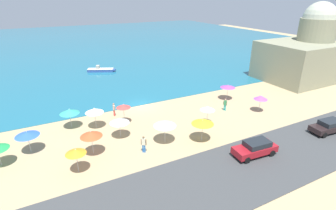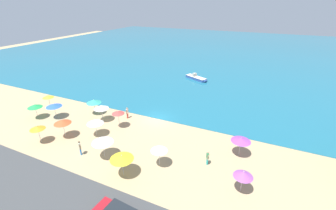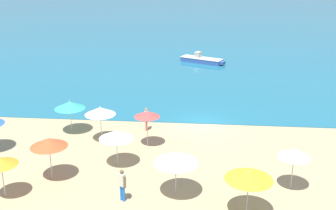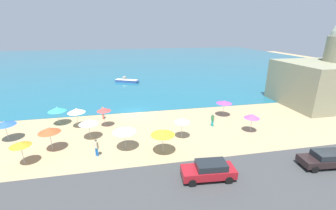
% 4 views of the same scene
% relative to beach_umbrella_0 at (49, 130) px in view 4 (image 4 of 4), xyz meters
% --- Properties ---
extents(ground_plane, '(160.00, 160.00, 0.00)m').
position_rel_beach_umbrella_0_xyz_m(ground_plane, '(8.59, 9.32, -2.28)').
color(ground_plane, tan).
extents(sea, '(150.00, 110.00, 0.05)m').
position_rel_beach_umbrella_0_xyz_m(sea, '(8.59, 64.32, -2.25)').
color(sea, '#1D647E').
rests_on(sea, ground_plane).
extents(coastal_road, '(80.00, 8.00, 0.06)m').
position_rel_beach_umbrella_0_xyz_m(coastal_road, '(8.59, -8.68, -2.25)').
color(coastal_road, '#3D3F40').
rests_on(coastal_road, ground_plane).
extents(beach_umbrella_0, '(2.11, 2.11, 2.60)m').
position_rel_beach_umbrella_0_xyz_m(beach_umbrella_0, '(0.00, 0.00, 0.00)').
color(beach_umbrella_0, '#B2B2B7').
rests_on(beach_umbrella_0, ground_plane).
extents(beach_umbrella_2, '(2.26, 2.26, 2.31)m').
position_rel_beach_umbrella_0_xyz_m(beach_umbrella_2, '(-5.45, 3.34, -0.24)').
color(beach_umbrella_2, '#B2B2B7').
rests_on(beach_umbrella_2, ground_plane).
extents(beach_umbrella_3, '(2.24, 2.24, 2.43)m').
position_rel_beach_umbrella_0_xyz_m(beach_umbrella_3, '(-0.99, 6.86, -0.18)').
color(beach_umbrella_3, '#B2B2B7').
rests_on(beach_umbrella_3, ground_plane).
extents(beach_umbrella_4, '(2.36, 2.36, 2.49)m').
position_rel_beach_umbrella_0_xyz_m(beach_umbrella_4, '(10.93, -2.74, -0.06)').
color(beach_umbrella_4, '#B2B2B7').
rests_on(beach_umbrella_4, ground_plane).
extents(beach_umbrella_5, '(1.72, 1.72, 2.57)m').
position_rel_beach_umbrella_0_xyz_m(beach_umbrella_5, '(4.90, 5.00, 0.02)').
color(beach_umbrella_5, '#B2B2B7').
rests_on(beach_umbrella_5, ground_plane).
extents(beach_umbrella_6, '(2.19, 2.19, 2.31)m').
position_rel_beach_umbrella_0_xyz_m(beach_umbrella_6, '(21.10, 5.53, -0.22)').
color(beach_umbrella_6, '#B2B2B7').
rests_on(beach_umbrella_6, ground_plane).
extents(beach_umbrella_7, '(1.78, 1.78, 2.35)m').
position_rel_beach_umbrella_0_xyz_m(beach_umbrella_7, '(22.09, 0.02, -0.26)').
color(beach_umbrella_7, '#B2B2B7').
rests_on(beach_umbrella_7, ground_plane).
extents(beach_umbrella_8, '(2.13, 2.13, 2.55)m').
position_rel_beach_umbrella_0_xyz_m(beach_umbrella_8, '(1.58, 5.53, -0.06)').
color(beach_umbrella_8, '#B2B2B7').
rests_on(beach_umbrella_8, ground_plane).
extents(beach_umbrella_9, '(2.13, 2.13, 2.35)m').
position_rel_beach_umbrella_0_xyz_m(beach_umbrella_9, '(3.44, 2.04, -0.25)').
color(beach_umbrella_9, '#B2B2B7').
rests_on(beach_umbrella_9, ground_plane).
extents(beach_umbrella_10, '(1.80, 1.80, 2.46)m').
position_rel_beach_umbrella_0_xyz_m(beach_umbrella_10, '(13.61, 0.11, -0.12)').
color(beach_umbrella_10, '#B2B2B7').
rests_on(beach_umbrella_10, ground_plane).
extents(beach_umbrella_12, '(1.80, 1.80, 2.37)m').
position_rel_beach_umbrella_0_xyz_m(beach_umbrella_12, '(-1.81, -2.17, -0.17)').
color(beach_umbrella_12, '#B2B2B7').
rests_on(beach_umbrella_12, ground_plane).
extents(beach_umbrella_13, '(2.38, 2.38, 2.40)m').
position_rel_beach_umbrella_0_xyz_m(beach_umbrella_13, '(7.29, -1.18, -0.13)').
color(beach_umbrella_13, '#B2B2B7').
rests_on(beach_umbrella_13, ground_plane).
extents(bather_0, '(0.48, 0.39, 1.82)m').
position_rel_beach_umbrella_0_xyz_m(bather_0, '(4.54, -1.97, -1.25)').
color(bather_0, blue).
rests_on(bather_0, ground_plane).
extents(bather_1, '(0.35, 0.52, 1.69)m').
position_rel_beach_umbrella_0_xyz_m(bather_1, '(18.21, 2.43, -1.33)').
color(bather_1, teal).
rests_on(bather_1, ground_plane).
extents(bather_2, '(0.22, 0.57, 1.76)m').
position_rel_beach_umbrella_0_xyz_m(bather_2, '(4.46, 7.70, -1.29)').
color(bather_2, '#E4443D').
rests_on(bather_2, ground_plane).
extents(parked_car_0, '(4.49, 2.16, 1.44)m').
position_rel_beach_umbrella_0_xyz_m(parked_car_0, '(24.69, -7.88, -1.46)').
color(parked_car_0, black).
rests_on(parked_car_0, coastal_road).
extents(parked_car_1, '(4.48, 2.11, 1.52)m').
position_rel_beach_umbrella_0_xyz_m(parked_car_1, '(13.90, -7.47, -1.42)').
color(parked_car_1, maroon).
rests_on(parked_car_1, coastal_road).
extents(skiff_nearshore, '(5.50, 3.52, 1.28)m').
position_rel_beach_umbrella_0_xyz_m(skiff_nearshore, '(8.19, 29.35, -1.88)').
color(skiff_nearshore, '#325298').
rests_on(skiff_nearshore, sea).
extents(harbor_fortress, '(12.90, 10.97, 13.47)m').
position_rel_beach_umbrella_0_xyz_m(harbor_fortress, '(40.13, 7.62, 2.52)').
color(harbor_fortress, gray).
rests_on(harbor_fortress, ground_plane).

